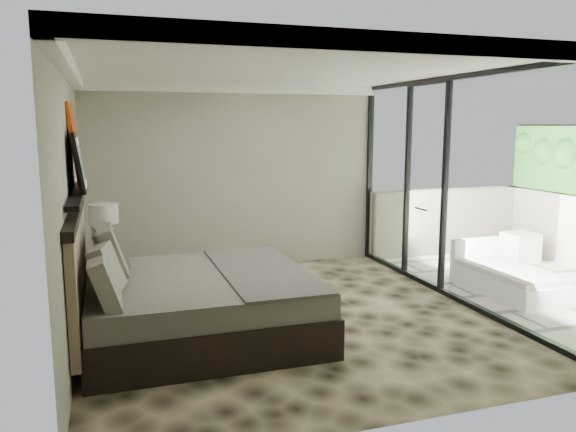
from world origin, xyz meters
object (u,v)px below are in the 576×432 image
object	(u,v)px
bed	(190,300)
table_lamp	(104,222)
ottoman	(520,247)
lounger	(506,279)
nightstand	(103,277)

from	to	relation	value
bed	table_lamp	size ratio (longest dim) A/B	3.53
bed	table_lamp	distance (m)	2.08
ottoman	lounger	world-z (taller)	lounger
bed	ottoman	xyz separation A→B (m)	(5.58, 1.63, -0.15)
nightstand	lounger	world-z (taller)	lounger
bed	lounger	xyz separation A→B (m)	(4.20, 0.25, -0.20)
nightstand	table_lamp	size ratio (longest dim) A/B	0.69
nightstand	ottoman	bearing A→B (deg)	11.41
ottoman	lounger	xyz separation A→B (m)	(-1.38, -1.37, -0.05)
ottoman	nightstand	bearing A→B (deg)	178.31
ottoman	bed	bearing A→B (deg)	-163.72
nightstand	table_lamp	distance (m)	0.72
bed	ottoman	distance (m)	5.81
table_lamp	lounger	bearing A→B (deg)	-17.36
table_lamp	ottoman	xyz separation A→B (m)	(6.40, -0.19, -0.72)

